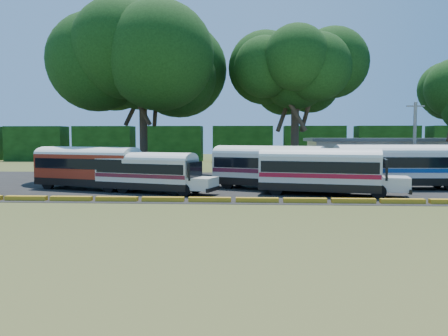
# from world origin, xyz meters

# --- Properties ---
(ground) EXTENTS (160.00, 160.00, 0.00)m
(ground) POSITION_xyz_m (0.00, 0.00, 0.00)
(ground) COLOR #314617
(ground) RESTS_ON ground
(asphalt_strip) EXTENTS (64.00, 24.00, 0.02)m
(asphalt_strip) POSITION_xyz_m (1.00, 12.00, 0.01)
(asphalt_strip) COLOR black
(asphalt_strip) RESTS_ON ground
(curb) EXTENTS (53.70, 0.45, 0.30)m
(curb) POSITION_xyz_m (-0.00, 1.00, 0.15)
(curb) COLOR orange
(curb) RESTS_ON ground
(terminal_building) EXTENTS (19.00, 9.00, 4.00)m
(terminal_building) POSITION_xyz_m (18.00, 30.00, 2.03)
(terminal_building) COLOR silver
(terminal_building) RESTS_ON ground
(treeline_backdrop) EXTENTS (130.00, 4.00, 6.00)m
(treeline_backdrop) POSITION_xyz_m (0.00, 48.00, 3.00)
(treeline_backdrop) COLOR black
(treeline_backdrop) RESTS_ON ground
(bus_red) EXTENTS (10.53, 5.45, 3.37)m
(bus_red) POSITION_xyz_m (-11.45, 7.02, 1.93)
(bus_red) COLOR black
(bus_red) RESTS_ON ground
(bus_cream_west) EXTENTS (9.42, 4.93, 3.01)m
(bus_cream_west) POSITION_xyz_m (-6.39, 5.27, 1.70)
(bus_cream_west) COLOR black
(bus_cream_west) RESTS_ON ground
(bus_cream_east) EXTENTS (10.67, 6.40, 3.45)m
(bus_cream_east) POSITION_xyz_m (2.70, 7.73, 1.95)
(bus_cream_east) COLOR black
(bus_cream_east) RESTS_ON ground
(bus_white_red) EXTENTS (10.44, 4.58, 3.34)m
(bus_white_red) POSITION_xyz_m (6.17, 4.66, 1.89)
(bus_white_red) COLOR black
(bus_white_red) RESTS_ON ground
(bus_white_blue) EXTENTS (10.80, 3.02, 3.52)m
(bus_white_blue) POSITION_xyz_m (12.51, 8.77, 1.99)
(bus_white_blue) COLOR black
(bus_white_blue) RESTS_ON ground
(tree_west) EXTENTS (13.51, 13.51, 16.80)m
(tree_west) POSITION_xyz_m (-9.84, 18.02, 11.81)
(tree_west) COLOR #35251A
(tree_west) RESTS_ON ground
(tree_center) EXTENTS (9.94, 9.94, 14.18)m
(tree_center) POSITION_xyz_m (5.63, 18.09, 10.48)
(tree_center) COLOR #35251A
(tree_center) RESTS_ON ground
(utility_pole) EXTENTS (1.60, 0.30, 7.31)m
(utility_pole) POSITION_xyz_m (16.18, 14.60, 3.77)
(utility_pole) COLOR gray
(utility_pole) RESTS_ON ground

